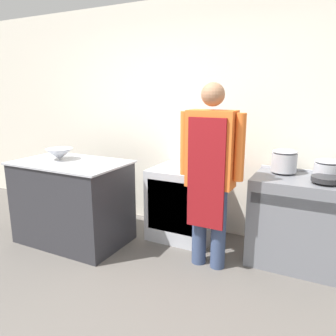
{
  "coord_description": "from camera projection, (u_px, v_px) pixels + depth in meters",
  "views": [
    {
      "loc": [
        1.44,
        -1.56,
        1.67
      ],
      "look_at": [
        0.08,
        1.12,
        0.96
      ],
      "focal_mm": 35.0,
      "sensor_mm": 36.0,
      "label": 1
    }
  ],
  "objects": [
    {
      "name": "mixing_bowl",
      "position": [
        59.0,
        154.0,
        3.65
      ],
      "size": [
        0.3,
        0.3,
        0.13
      ],
      "color": "#B2B5BC",
      "rests_on": "prep_counter"
    },
    {
      "name": "wall_back",
      "position": [
        198.0,
        119.0,
        3.85
      ],
      "size": [
        8.0,
        0.05,
        2.7
      ],
      "color": "silver",
      "rests_on": "ground_plane"
    },
    {
      "name": "person_cook",
      "position": [
        210.0,
        167.0,
        3.0
      ],
      "size": [
        0.61,
        0.24,
        1.75
      ],
      "color": "#38476B",
      "rests_on": "ground_plane"
    },
    {
      "name": "fridge_unit",
      "position": [
        184.0,
        203.0,
        3.77
      ],
      "size": [
        0.71,
        0.61,
        0.82
      ],
      "color": "silver",
      "rests_on": "ground_plane"
    },
    {
      "name": "ground_plane",
      "position": [
        89.0,
        327.0,
        2.38
      ],
      "size": [
        14.0,
        14.0,
        0.0
      ],
      "primitive_type": "plane",
      "color": "#5B5651"
    },
    {
      "name": "saute_pan",
      "position": [
        326.0,
        179.0,
        2.89
      ],
      "size": [
        0.25,
        0.25,
        0.04
      ],
      "color": "#262628",
      "rests_on": "stove"
    },
    {
      "name": "sauce_pot",
      "position": [
        327.0,
        168.0,
        3.07
      ],
      "size": [
        0.24,
        0.24,
        0.16
      ],
      "color": "#B2B5BC",
      "rests_on": "stove"
    },
    {
      "name": "prep_counter",
      "position": [
        73.0,
        202.0,
        3.66
      ],
      "size": [
        1.23,
        0.77,
        0.92
      ],
      "color": "#2D2D33",
      "rests_on": "ground_plane"
    },
    {
      "name": "stove",
      "position": [
        300.0,
        221.0,
        3.18
      ],
      "size": [
        0.92,
        0.63,
        0.89
      ],
      "color": "slate",
      "rests_on": "ground_plane"
    },
    {
      "name": "stock_pot",
      "position": [
        284.0,
        160.0,
        3.23
      ],
      "size": [
        0.25,
        0.25,
        0.22
      ],
      "color": "#B2B5BC",
      "rests_on": "stove"
    }
  ]
}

